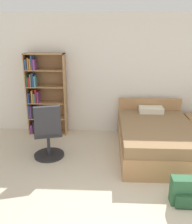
{
  "coord_description": "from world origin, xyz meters",
  "views": [
    {
      "loc": [
        -0.42,
        -2.26,
        2.24
      ],
      "look_at": [
        -0.62,
        1.98,
        0.85
      ],
      "focal_mm": 40.0,
      "sensor_mm": 36.0,
      "label": 1
    }
  ],
  "objects_px": {
    "bed": "(156,138)",
    "office_chair": "(48,134)",
    "bookshelf": "(42,95)",
    "backpack_green": "(184,192)"
  },
  "relations": [
    {
      "from": "bed",
      "to": "office_chair",
      "type": "xyz_separation_m",
      "value": [
        -1.99,
        -0.35,
        0.19
      ]
    },
    {
      "from": "bed",
      "to": "office_chair",
      "type": "height_order",
      "value": "office_chair"
    },
    {
      "from": "bookshelf",
      "to": "bed",
      "type": "height_order",
      "value": "bookshelf"
    },
    {
      "from": "bookshelf",
      "to": "office_chair",
      "type": "relative_size",
      "value": 1.7
    },
    {
      "from": "office_chair",
      "to": "bed",
      "type": "bearing_deg",
      "value": 10.09
    },
    {
      "from": "bed",
      "to": "backpack_green",
      "type": "distance_m",
      "value": 1.54
    },
    {
      "from": "bed",
      "to": "office_chair",
      "type": "bearing_deg",
      "value": -169.91
    },
    {
      "from": "bookshelf",
      "to": "backpack_green",
      "type": "height_order",
      "value": "bookshelf"
    },
    {
      "from": "office_chair",
      "to": "backpack_green",
      "type": "xyz_separation_m",
      "value": [
        2.1,
        -1.17,
        -0.3
      ]
    },
    {
      "from": "office_chair",
      "to": "bookshelf",
      "type": "bearing_deg",
      "value": 107.98
    }
  ]
}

